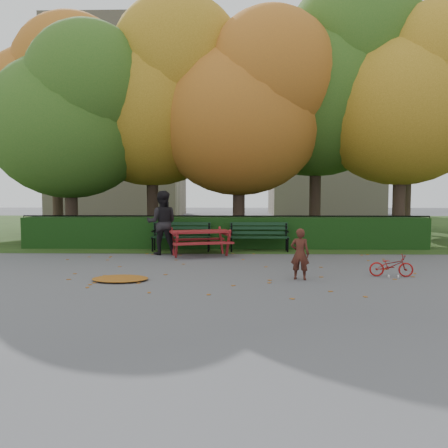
{
  "coord_description": "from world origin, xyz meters",
  "views": [
    {
      "loc": [
        0.33,
        -9.69,
        1.77
      ],
      "look_at": [
        0.08,
        1.34,
        1.0
      ],
      "focal_mm": 35.0,
      "sensor_mm": 36.0,
      "label": 1
    }
  ],
  "objects_px": {
    "adult": "(162,223)",
    "bicycle": "(391,266)",
    "tree_d": "(328,82)",
    "tree_f": "(61,102)",
    "tree_c": "(249,107)",
    "picnic_table": "(200,236)",
    "tree_b": "(160,96)",
    "tree_e": "(414,97)",
    "bench_right": "(259,234)",
    "tree_a": "(76,114)",
    "child": "(300,254)",
    "bench_left": "(181,234)",
    "tree_g": "(418,111)"
  },
  "relations": [
    {
      "from": "tree_b",
      "to": "picnic_table",
      "type": "xyz_separation_m",
      "value": [
        1.8,
        -4.08,
        -4.85
      ]
    },
    {
      "from": "tree_d",
      "to": "tree_e",
      "type": "bearing_deg",
      "value": -28.91
    },
    {
      "from": "tree_f",
      "to": "tree_e",
      "type": "bearing_deg",
      "value": -14.25
    },
    {
      "from": "tree_a",
      "to": "bicycle",
      "type": "bearing_deg",
      "value": -33.97
    },
    {
      "from": "tree_b",
      "to": "adult",
      "type": "xyz_separation_m",
      "value": [
        0.68,
        -3.85,
        -4.48
      ]
    },
    {
      "from": "tree_e",
      "to": "bicycle",
      "type": "distance_m",
      "value": 8.34
    },
    {
      "from": "tree_c",
      "to": "bicycle",
      "type": "xyz_separation_m",
      "value": [
        2.85,
        -6.36,
        -4.59
      ]
    },
    {
      "from": "bench_right",
      "to": "tree_g",
      "type": "bearing_deg",
      "value": 39.95
    },
    {
      "from": "tree_d",
      "to": "picnic_table",
      "type": "bearing_deg",
      "value": -134.79
    },
    {
      "from": "tree_c",
      "to": "bench_left",
      "type": "distance_m",
      "value": 5.31
    },
    {
      "from": "tree_a",
      "to": "tree_b",
      "type": "distance_m",
      "value": 3.11
    },
    {
      "from": "tree_b",
      "to": "bench_left",
      "type": "height_order",
      "value": "tree_b"
    },
    {
      "from": "tree_e",
      "to": "bench_right",
      "type": "bearing_deg",
      "value": -159.13
    },
    {
      "from": "tree_c",
      "to": "tree_f",
      "type": "relative_size",
      "value": 0.87
    },
    {
      "from": "tree_e",
      "to": "adult",
      "type": "height_order",
      "value": "tree_e"
    },
    {
      "from": "adult",
      "to": "tree_d",
      "type": "bearing_deg",
      "value": -147.57
    },
    {
      "from": "tree_a",
      "to": "picnic_table",
      "type": "distance_m",
      "value": 6.69
    },
    {
      "from": "bench_left",
      "to": "adult",
      "type": "bearing_deg",
      "value": -120.15
    },
    {
      "from": "tree_b",
      "to": "tree_c",
      "type": "bearing_deg",
      "value": -13.45
    },
    {
      "from": "tree_a",
      "to": "bicycle",
      "type": "xyz_separation_m",
      "value": [
        8.87,
        -5.98,
        -4.28
      ]
    },
    {
      "from": "tree_d",
      "to": "child",
      "type": "xyz_separation_m",
      "value": [
        -2.19,
        -7.98,
        -5.45
      ]
    },
    {
      "from": "tree_c",
      "to": "bench_right",
      "type": "xyz_separation_m",
      "value": [
        0.27,
        -2.26,
        -4.3
      ]
    },
    {
      "from": "tree_d",
      "to": "tree_f",
      "type": "height_order",
      "value": "tree_d"
    },
    {
      "from": "tree_b",
      "to": "tree_e",
      "type": "height_order",
      "value": "tree_b"
    },
    {
      "from": "picnic_table",
      "to": "adult",
      "type": "xyz_separation_m",
      "value": [
        -1.12,
        0.23,
        0.37
      ]
    },
    {
      "from": "tree_c",
      "to": "bench_left",
      "type": "relative_size",
      "value": 4.44
    },
    {
      "from": "tree_g",
      "to": "picnic_table",
      "type": "height_order",
      "value": "tree_g"
    },
    {
      "from": "tree_c",
      "to": "bench_right",
      "type": "distance_m",
      "value": 4.87
    },
    {
      "from": "tree_a",
      "to": "adult",
      "type": "distance_m",
      "value": 5.64
    },
    {
      "from": "tree_d",
      "to": "bicycle",
      "type": "height_order",
      "value": "tree_d"
    },
    {
      "from": "adult",
      "to": "bench_left",
      "type": "bearing_deg",
      "value": -125.21
    },
    {
      "from": "tree_d",
      "to": "bench_right",
      "type": "relative_size",
      "value": 5.32
    },
    {
      "from": "tree_b",
      "to": "bicycle",
      "type": "relative_size",
      "value": 9.67
    },
    {
      "from": "tree_c",
      "to": "picnic_table",
      "type": "relative_size",
      "value": 4.05
    },
    {
      "from": "tree_d",
      "to": "picnic_table",
      "type": "relative_size",
      "value": 4.85
    },
    {
      "from": "adult",
      "to": "tree_b",
      "type": "bearing_deg",
      "value": -85.06
    },
    {
      "from": "child",
      "to": "bench_left",
      "type": "bearing_deg",
      "value": -40.69
    },
    {
      "from": "tree_a",
      "to": "child",
      "type": "height_order",
      "value": "tree_a"
    },
    {
      "from": "tree_e",
      "to": "bench_right",
      "type": "xyz_separation_m",
      "value": [
        -5.42,
        -2.07,
        -4.56
      ]
    },
    {
      "from": "adult",
      "to": "bicycle",
      "type": "relative_size",
      "value": 2.04
    },
    {
      "from": "tree_f",
      "to": "bench_left",
      "type": "bearing_deg",
      "value": -43.51
    },
    {
      "from": "tree_a",
      "to": "bench_right",
      "type": "relative_size",
      "value": 4.16
    },
    {
      "from": "tree_d",
      "to": "tree_e",
      "type": "xyz_separation_m",
      "value": [
        2.64,
        -1.46,
        -0.9
      ]
    },
    {
      "from": "tree_g",
      "to": "picnic_table",
      "type": "distance_m",
      "value": 12.41
    },
    {
      "from": "tree_f",
      "to": "tree_d",
      "type": "bearing_deg",
      "value": -10.33
    },
    {
      "from": "picnic_table",
      "to": "bicycle",
      "type": "relative_size",
      "value": 2.17
    },
    {
      "from": "tree_e",
      "to": "bicycle",
      "type": "relative_size",
      "value": 8.98
    },
    {
      "from": "tree_f",
      "to": "bench_left",
      "type": "distance_m",
      "value": 9.56
    },
    {
      "from": "tree_a",
      "to": "tree_g",
      "type": "relative_size",
      "value": 0.88
    },
    {
      "from": "child",
      "to": "adult",
      "type": "xyz_separation_m",
      "value": [
        -3.45,
        3.66,
        0.39
      ]
    }
  ]
}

